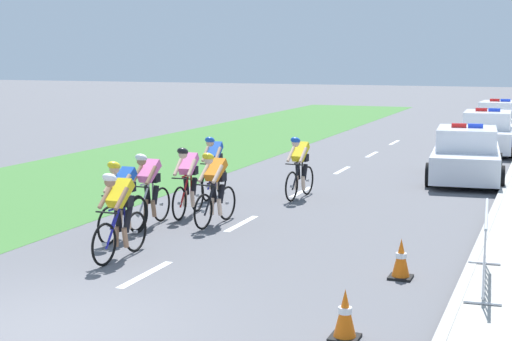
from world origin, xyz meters
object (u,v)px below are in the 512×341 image
object	(u,v)px
traffic_cone_mid	(345,315)
cyclist_second	(123,198)
cyclist_seventh	(300,166)
police_car_third	(499,120)
cyclist_fourth	(215,187)
cyclist_fifth	(188,180)
police_car_second	(487,134)
cyclist_lead	(119,214)
cyclist_sixth	(214,166)
crowd_barrier_front	(485,248)
traffic_cone_near	(401,259)
cyclist_third	(148,188)
police_car_nearest	(466,156)

from	to	relation	value
traffic_cone_mid	cyclist_second	bearing A→B (deg)	146.03
cyclist_seventh	police_car_third	xyz separation A→B (m)	(3.47, 17.14, -0.11)
cyclist_seventh	cyclist_fourth	bearing A→B (deg)	-101.26
cyclist_fifth	police_car_second	bearing A→B (deg)	69.85
cyclist_lead	cyclist_sixth	distance (m)	5.86
cyclist_fifth	crowd_barrier_front	world-z (taller)	cyclist_fifth
cyclist_sixth	crowd_barrier_front	distance (m)	8.71
cyclist_sixth	traffic_cone_near	distance (m)	7.65
police_car_second	cyclist_second	bearing A→B (deg)	-108.08
crowd_barrier_front	traffic_cone_near	xyz separation A→B (m)	(-1.26, 0.18, -0.34)
cyclist_second	cyclist_seventh	size ratio (longest dim) A/B	1.00
cyclist_lead	cyclist_sixth	size ratio (longest dim) A/B	1.00
cyclist_sixth	crowd_barrier_front	world-z (taller)	cyclist_sixth
cyclist_fourth	cyclist_seventh	xyz separation A→B (m)	(0.69, 3.46, 0.00)
cyclist_third	cyclist_sixth	world-z (taller)	same
cyclist_second	cyclist_sixth	size ratio (longest dim) A/B	1.00
cyclist_fourth	cyclist_second	bearing A→B (deg)	-122.23
crowd_barrier_front	cyclist_fourth	bearing A→B (deg)	154.65
crowd_barrier_front	cyclist_sixth	bearing A→B (deg)	141.71
cyclist_lead	police_car_third	xyz separation A→B (m)	(4.57, 23.63, -0.11)
cyclist_sixth	police_car_nearest	distance (m)	7.36
cyclist_third	police_car_nearest	xyz separation A→B (m)	(5.35, 8.34, -0.11)
cyclist_third	cyclist_second	bearing A→B (deg)	-85.85
cyclist_fifth	cyclist_lead	bearing A→B (deg)	-82.32
cyclist_fifth	cyclist_seventh	bearing A→B (deg)	61.02
cyclist_seventh	police_car_third	distance (m)	17.49
cyclist_third	cyclist_fifth	bearing A→B (deg)	76.54
cyclist_fifth	traffic_cone_mid	distance (m)	7.78
cyclist_fourth	cyclist_seventh	bearing A→B (deg)	78.74
cyclist_fourth	crowd_barrier_front	xyz separation A→B (m)	(5.56, -2.63, -0.14)
cyclist_fourth	traffic_cone_mid	xyz separation A→B (m)	(4.15, -5.31, -0.48)
traffic_cone_mid	cyclist_fourth	bearing A→B (deg)	128.05
cyclist_third	traffic_cone_near	xyz separation A→B (m)	(5.49, -1.83, -0.48)
cyclist_seventh	traffic_cone_mid	bearing A→B (deg)	-68.44
cyclist_lead	traffic_cone_near	world-z (taller)	cyclist_lead
police_car_nearest	cyclist_seventh	bearing A→B (deg)	-129.14
police_car_third	traffic_cone_near	bearing A→B (deg)	-89.65
cyclist_third	cyclist_fifth	xyz separation A→B (m)	(0.29, 1.21, 0.00)
cyclist_lead	cyclist_seventh	distance (m)	6.58
cyclist_lead	cyclist_second	size ratio (longest dim) A/B	1.00
cyclist_fourth	traffic_cone_mid	bearing A→B (deg)	-51.95
cyclist_fifth	crowd_barrier_front	xyz separation A→B (m)	(6.46, -3.22, -0.14)
traffic_cone_near	traffic_cone_mid	distance (m)	2.85
police_car_third	crowd_barrier_front	world-z (taller)	police_car_third
cyclist_sixth	crowd_barrier_front	bearing A→B (deg)	-38.29
cyclist_fifth	cyclist_sixth	xyz separation A→B (m)	(-0.38, 2.18, 0.00)
cyclist_sixth	police_car_third	distance (m)	18.65
cyclist_second	cyclist_fifth	xyz separation A→B (m)	(0.21, 2.35, 0.00)
cyclist_lead	police_car_third	bearing A→B (deg)	79.06
cyclist_second	police_car_second	world-z (taller)	police_car_second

